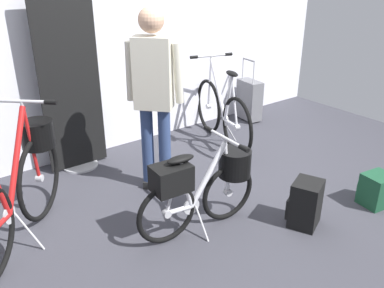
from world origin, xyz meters
TOP-DOWN VIEW (x-y plane):
  - ground_plane at (0.00, 0.00)m, footprint 6.15×6.15m
  - back_wall at (0.00, 1.79)m, footprint 6.15×0.10m
  - floor_banner_stand at (-0.69, 1.50)m, footprint 0.60×0.36m
  - folding_bike_foreground at (-0.33, -0.12)m, footprint 1.07×0.53m
  - display_bike_left at (0.90, 1.09)m, footprint 0.55×1.39m
  - display_bike_right at (-1.48, 0.61)m, footprint 1.05×1.15m
  - visitor_near_wall at (-0.27, 0.65)m, footprint 0.40×0.41m
  - rolling_suitcase at (1.71, 1.45)m, footprint 0.22×0.38m
  - backpack_on_floor at (1.10, -0.76)m, footprint 0.27×0.28m
  - handbag_on_floor at (0.35, -0.58)m, footprint 0.31×0.31m

SIDE VIEW (x-z plane):
  - ground_plane at x=0.00m, z-range 0.00..0.00m
  - backpack_on_floor at x=1.10m, z-range 0.00..0.29m
  - handbag_on_floor at x=0.35m, z-range 0.00..0.38m
  - rolling_suitcase at x=1.71m, z-range -0.13..0.70m
  - display_bike_left at x=0.90m, z-range -0.12..0.87m
  - folding_bike_foreground at x=-0.33m, z-range 0.03..0.79m
  - display_bike_right at x=-1.48m, z-range -0.06..0.99m
  - floor_banner_stand at x=-0.69m, z-range -0.09..1.79m
  - visitor_near_wall at x=-0.27m, z-range 0.12..1.76m
  - back_wall at x=0.00m, z-range 0.00..2.89m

